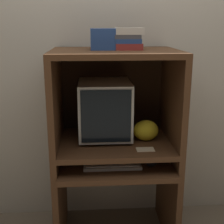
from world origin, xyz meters
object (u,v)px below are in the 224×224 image
(book_stack, at_px, (128,39))
(storage_box, at_px, (105,39))
(crt_monitor, at_px, (105,109))
(keyboard, at_px, (112,164))
(mouse, at_px, (152,164))
(snack_bag, at_px, (146,130))

(book_stack, xyz_separation_m, storage_box, (-0.15, 0.02, -0.00))
(crt_monitor, distance_m, keyboard, 0.40)
(storage_box, bearing_deg, mouse, -31.41)
(book_stack, relative_size, storage_box, 0.98)
(keyboard, bearing_deg, mouse, -4.29)
(keyboard, height_order, mouse, mouse)
(snack_bag, xyz_separation_m, book_stack, (-0.13, 0.02, 0.63))
(keyboard, height_order, storage_box, storage_box)
(crt_monitor, xyz_separation_m, snack_bag, (0.29, -0.09, -0.14))
(snack_bag, bearing_deg, mouse, -82.74)
(mouse, bearing_deg, crt_monitor, 142.04)
(mouse, relative_size, snack_bag, 0.39)
(mouse, height_order, book_stack, book_stack)
(snack_bag, height_order, book_stack, book_stack)
(mouse, xyz_separation_m, snack_bag, (-0.02, 0.15, 0.19))
(crt_monitor, relative_size, book_stack, 2.24)
(crt_monitor, xyz_separation_m, storage_box, (0.00, -0.05, 0.49))
(crt_monitor, height_order, storage_box, storage_box)
(keyboard, distance_m, book_stack, 0.84)
(mouse, height_order, snack_bag, snack_bag)
(mouse, distance_m, storage_box, 0.89)
(keyboard, height_order, book_stack, book_stack)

